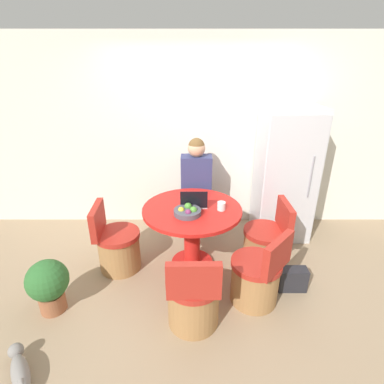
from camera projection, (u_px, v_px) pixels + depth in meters
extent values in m
plane|color=#9E8466|center=(201.00, 282.00, 3.33)|extent=(12.00, 12.00, 0.00)
cube|color=silver|center=(199.00, 136.00, 4.12)|extent=(7.00, 0.06, 2.60)
cube|color=silver|center=(285.00, 174.00, 3.96)|extent=(0.71, 0.64, 1.76)
cube|color=silver|center=(292.00, 183.00, 3.66)|extent=(0.68, 0.01, 1.65)
cylinder|color=gray|center=(311.00, 177.00, 3.61)|extent=(0.02, 0.02, 0.53)
cylinder|color=red|center=(192.00, 262.00, 3.61)|extent=(0.49, 0.49, 0.05)
cylinder|color=red|center=(192.00, 237.00, 3.46)|extent=(0.19, 0.19, 0.67)
cylinder|color=red|center=(192.00, 210.00, 3.32)|extent=(1.10, 1.10, 0.04)
cylinder|color=#9E7042|center=(263.00, 249.00, 3.55)|extent=(0.47, 0.47, 0.42)
cylinder|color=#AD281E|center=(265.00, 232.00, 3.45)|extent=(0.50, 0.50, 0.06)
cube|color=#AD281E|center=(285.00, 217.00, 3.38)|extent=(0.08, 0.45, 0.34)
cylinder|color=#9E7042|center=(254.00, 283.00, 3.02)|extent=(0.47, 0.47, 0.42)
cylinder|color=#AD281E|center=(256.00, 263.00, 2.92)|extent=(0.50, 0.50, 0.06)
cube|color=#AD281E|center=(278.00, 255.00, 2.72)|extent=(0.35, 0.38, 0.34)
cylinder|color=#9E7042|center=(120.00, 252.00, 3.49)|extent=(0.47, 0.47, 0.42)
cylinder|color=#AD281E|center=(117.00, 235.00, 3.39)|extent=(0.50, 0.50, 0.06)
cube|color=#AD281E|center=(97.00, 220.00, 3.30)|extent=(0.10, 0.45, 0.34)
cylinder|color=#9E7042|center=(193.00, 303.00, 2.76)|extent=(0.47, 0.47, 0.42)
cylinder|color=#AD281E|center=(193.00, 283.00, 2.66)|extent=(0.50, 0.50, 0.06)
cube|color=#AD281E|center=(194.00, 281.00, 2.40)|extent=(0.45, 0.08, 0.34)
cube|color=#2D2D38|center=(196.00, 213.00, 4.32)|extent=(0.28, 0.16, 0.48)
cube|color=#2D2D38|center=(196.00, 195.00, 4.14)|extent=(0.32, 0.36, 0.14)
cube|color=navy|center=(196.00, 175.00, 3.93)|extent=(0.40, 0.22, 0.52)
sphere|color=tan|center=(196.00, 148.00, 3.78)|extent=(0.23, 0.23, 0.23)
sphere|color=brown|center=(196.00, 146.00, 3.77)|extent=(0.21, 0.21, 0.21)
cube|color=#B7B7BC|center=(194.00, 203.00, 3.39)|extent=(0.29, 0.24, 0.02)
cube|color=black|center=(194.00, 200.00, 3.24)|extent=(0.29, 0.01, 0.19)
cylinder|color=#4C4C56|center=(187.00, 212.00, 3.17)|extent=(0.29, 0.29, 0.05)
sphere|color=#4C9333|center=(193.00, 210.00, 3.13)|extent=(0.08, 0.08, 0.08)
sphere|color=#4C9333|center=(188.00, 206.00, 3.21)|extent=(0.08, 0.08, 0.08)
sphere|color=gold|center=(181.00, 210.00, 3.15)|extent=(0.06, 0.06, 0.06)
sphere|color=#7A2D5B|center=(188.00, 212.00, 3.09)|extent=(0.06, 0.06, 0.06)
cylinder|color=white|center=(221.00, 206.00, 3.25)|extent=(0.09, 0.09, 0.09)
ellipsoid|color=gray|center=(20.00, 374.00, 2.28)|extent=(0.33, 0.39, 0.15)
sphere|color=gray|center=(16.00, 351.00, 2.44)|extent=(0.12, 0.12, 0.12)
cylinder|color=#935638|center=(53.00, 301.00, 2.94)|extent=(0.25, 0.25, 0.19)
sphere|color=#2D662D|center=(47.00, 280.00, 2.83)|extent=(0.39, 0.39, 0.39)
cube|color=#232328|center=(292.00, 279.00, 3.19)|extent=(0.30, 0.14, 0.26)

